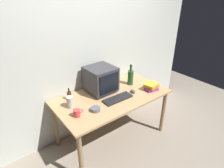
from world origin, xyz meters
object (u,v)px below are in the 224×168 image
object	(u,v)px
crt_monitor	(101,79)
cd_spindle	(95,109)
mug	(77,113)
metal_canister	(70,102)
bottle_tall	(130,77)
keyboard	(118,98)
bottle_short	(69,95)
book_stack	(151,87)
computer_mouse	(133,91)

from	to	relation	value
crt_monitor	cd_spindle	world-z (taller)	crt_monitor
mug	metal_canister	size ratio (longest dim) A/B	0.80
mug	cd_spindle	bearing A→B (deg)	-9.46
bottle_tall	mug	xyz separation A→B (m)	(-1.05, -0.23, -0.08)
bottle_tall	metal_canister	world-z (taller)	bottle_tall
crt_monitor	keyboard	bearing A→B (deg)	-80.61
bottle_short	cd_spindle	bearing A→B (deg)	-73.36
crt_monitor	bottle_tall	xyz separation A→B (m)	(0.49, -0.09, -0.07)
mug	crt_monitor	bearing A→B (deg)	29.93
crt_monitor	bottle_tall	distance (m)	0.50
bottle_short	book_stack	bearing A→B (deg)	-24.38
keyboard	cd_spindle	distance (m)	0.39
computer_mouse	cd_spindle	distance (m)	0.67
cd_spindle	metal_canister	bearing A→B (deg)	129.07
bottle_tall	crt_monitor	bearing A→B (deg)	169.18
crt_monitor	bottle_short	xyz separation A→B (m)	(-0.46, 0.07, -0.13)
computer_mouse	metal_canister	distance (m)	0.90
metal_canister	crt_monitor	bearing A→B (deg)	11.43
book_stack	metal_canister	distance (m)	1.18
bottle_tall	keyboard	bearing A→B (deg)	-152.19
cd_spindle	mug	bearing A→B (deg)	170.54
keyboard	book_stack	size ratio (longest dim) A/B	1.97
computer_mouse	mug	bearing A→B (deg)	-163.51
bottle_tall	cd_spindle	xyz separation A→B (m)	(-0.82, -0.27, -0.10)
computer_mouse	bottle_tall	bearing A→B (deg)	71.37
mug	metal_canister	distance (m)	0.22
crt_monitor	keyboard	xyz separation A→B (m)	(0.05, -0.32, -0.18)
keyboard	metal_canister	size ratio (longest dim) A/B	2.80
bottle_tall	metal_canister	bearing A→B (deg)	-179.13
keyboard	metal_canister	distance (m)	0.63
keyboard	mug	bearing A→B (deg)	-179.31
keyboard	cd_spindle	world-z (taller)	cd_spindle
mug	cd_spindle	world-z (taller)	mug
cd_spindle	bottle_tall	bearing A→B (deg)	18.10
computer_mouse	book_stack	size ratio (longest dim) A/B	0.47
keyboard	cd_spindle	size ratio (longest dim) A/B	3.50
bottle_short	cd_spindle	size ratio (longest dim) A/B	1.43
cd_spindle	crt_monitor	bearing A→B (deg)	47.36
book_stack	mug	bearing A→B (deg)	175.56
computer_mouse	mug	world-z (taller)	mug
keyboard	bottle_short	distance (m)	0.65
keyboard	computer_mouse	bearing A→B (deg)	3.21
computer_mouse	cd_spindle	xyz separation A→B (m)	(-0.67, -0.05, 0.00)
book_stack	bottle_short	bearing A→B (deg)	155.62
computer_mouse	mug	size ratio (longest dim) A/B	0.83
computer_mouse	bottle_short	size ratio (longest dim) A/B	0.58
computer_mouse	book_stack	world-z (taller)	book_stack
computer_mouse	mug	xyz separation A→B (m)	(-0.90, -0.01, 0.03)
book_stack	keyboard	bearing A→B (deg)	170.60
computer_mouse	bottle_tall	xyz separation A→B (m)	(0.15, 0.22, 0.11)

